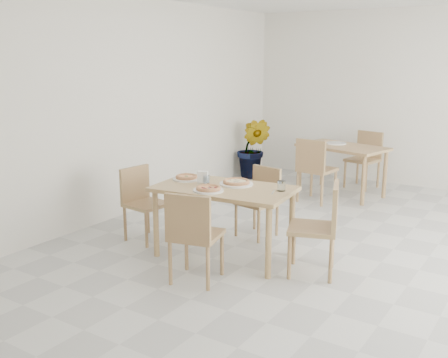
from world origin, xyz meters
The scene contains 21 objects.
main_table centered at (-1.07, -0.74, 0.66)m, with size 1.48×0.95×0.75m.
chair_south centered at (-0.93, -1.47, 0.51)m, with size 0.52×0.52×0.88m.
chair_north centered at (-1.09, 0.07, 0.46)m, with size 0.46×0.46×0.80m.
chair_west centered at (-2.15, -0.81, 0.48)m, with size 0.45×0.45×0.83m.
chair_east centered at (-0.04, -0.62, 0.52)m, with size 0.57×0.57×0.90m.
plate_margherita centered at (-1.59, -0.69, 0.76)m, with size 0.30×0.30×0.02m, color white.
plate_mushroom centered at (-1.02, -0.59, 0.76)m, with size 0.35×0.35×0.02m, color white.
plate_pepperoni centered at (-1.11, -0.97, 0.76)m, with size 0.30×0.30×0.02m, color white.
pizza_margherita centered at (-1.59, -0.69, 0.78)m, with size 0.25×0.25×0.03m.
pizza_mushroom centered at (-1.02, -0.59, 0.78)m, with size 0.31×0.31×0.03m.
pizza_pepperoni centered at (-1.11, -0.97, 0.78)m, with size 0.25×0.25×0.03m.
tumbler_a centered at (-0.51, -0.56, 0.80)m, with size 0.08×0.08×0.10m, color white.
tumbler_b centered at (-1.30, -0.73, 0.80)m, with size 0.07×0.07×0.09m, color white.
napkin_holder centered at (-1.34, -0.74, 0.81)m, with size 0.13×0.10×0.13m.
fork_a centered at (-0.54, -0.66, 0.75)m, with size 0.01×0.17×0.01m, color silver.
fork_b centered at (-1.29, -0.79, 0.75)m, with size 0.01×0.17×0.01m, color silver.
second_table centered at (-0.98, 2.34, 0.65)m, with size 1.39×0.99×0.75m.
chair_back_s centered at (-1.14, 1.69, 0.54)m, with size 0.50×0.50×0.93m.
chair_back_n centered at (-0.84, 3.00, 0.51)m, with size 0.52×0.52×0.89m.
plate_empty centered at (-1.12, 2.45, 0.76)m, with size 0.30×0.30×0.02m, color white.
potted_plant centered at (-2.65, 2.57, 0.52)m, with size 0.57×0.46×1.03m, color #265F1C.
Camera 1 is at (1.79, -5.08, 2.07)m, focal length 42.00 mm.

